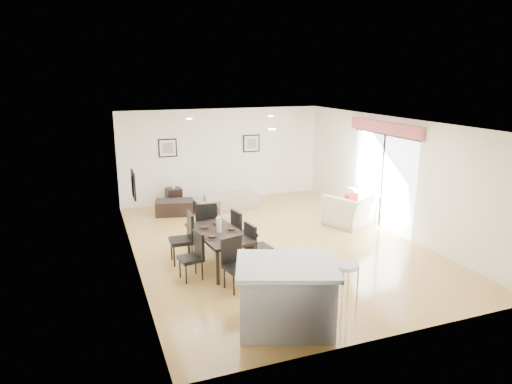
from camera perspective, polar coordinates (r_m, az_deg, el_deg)
name	(u,v)px	position (r m, az deg, el deg)	size (l,w,h in m)	color
ground	(275,244)	(10.20, 2.34, -6.47)	(8.00, 8.00, 0.00)	#B38F49
wall_back	(222,155)	(13.50, -4.23, 4.65)	(6.00, 0.04, 2.70)	white
wall_front	(390,249)	(6.48, 16.44, -6.91)	(6.00, 0.04, 2.70)	white
wall_left	(132,198)	(9.09, -15.27, -0.67)	(0.04, 8.00, 2.70)	white
wall_right	(392,174)	(11.29, 16.60, 2.14)	(0.04, 8.00, 2.70)	white
ceiling	(276,122)	(9.58, 2.51, 8.80)	(6.00, 8.00, 0.02)	white
sofa	(226,200)	(12.71, -3.79, -0.95)	(1.86, 0.73, 0.54)	gray
armchair	(352,209)	(11.62, 11.93, -2.12)	(1.20, 1.05, 0.78)	white
courtyard_plant_a	(508,213)	(12.80, 28.93, -2.33)	(0.62, 0.54, 0.69)	#3C5D27
courtyard_plant_b	(433,191)	(14.55, 21.20, 0.15)	(0.33, 0.33, 0.58)	#3C5D27
dining_table	(219,236)	(8.90, -4.64, -5.45)	(1.02, 1.74, 0.69)	black
dining_chair_wnear	(194,253)	(8.45, -7.71, -7.56)	(0.46, 0.46, 0.89)	black
dining_chair_wfar	(185,235)	(9.17, -8.81, -5.33)	(0.47, 0.47, 1.01)	black
dining_chair_enear	(255,244)	(8.72, -0.14, -6.50)	(0.48, 0.48, 0.94)	black
dining_chair_efar	(241,230)	(9.45, -1.91, -4.77)	(0.48, 0.48, 0.95)	black
dining_chair_head	(235,260)	(8.02, -2.69, -8.53)	(0.49, 0.49, 0.92)	black
dining_chair_foot	(206,223)	(9.84, -6.31, -3.82)	(0.49, 0.49, 1.02)	black
vase	(219,220)	(8.80, -4.68, -3.56)	(0.76, 1.19, 0.63)	white
coffee_table	(175,207)	(12.40, -10.15, -1.91)	(0.99, 0.59, 0.39)	black
side_table	(174,198)	(13.10, -10.22, -0.69)	(0.41, 0.41, 0.54)	black
table_lamp	(173,180)	(12.98, -10.32, 1.48)	(0.19, 0.19, 0.37)	white
cushion	(351,201)	(11.40, 11.82, -1.15)	(0.38, 0.12, 0.38)	maroon
kitchen_island	(286,295)	(6.85, 3.79, -12.76)	(1.74, 1.54, 1.01)	#B8B8BA
bar_stool	(346,271)	(7.19, 11.21, -9.69)	(0.39, 0.39, 0.85)	silver
framed_print_back_left	(168,148)	(13.07, -10.98, 5.43)	(0.52, 0.04, 0.52)	black
framed_print_back_right	(251,143)	(13.70, -0.58, 6.10)	(0.52, 0.04, 0.52)	black
framed_print_left_wall	(133,185)	(8.83, -15.07, 0.91)	(0.04, 0.52, 0.52)	black
sliding_door	(383,159)	(11.44, 15.63, 3.97)	(0.12, 2.70, 2.57)	white
courtyard	(465,175)	(14.08, 24.71, 1.99)	(6.00, 6.00, 2.00)	#9C9780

